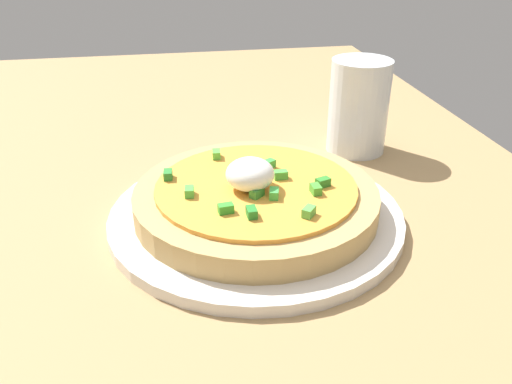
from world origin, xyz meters
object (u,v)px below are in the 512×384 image
Objects in this scene: plate at (256,216)px; fork at (357,105)px; pizza at (256,197)px; cup_near at (358,110)px.

fork is (30.11, -21.04, -0.32)cm from plate.
cup_near is (14.76, -15.19, 2.55)cm from pizza.
pizza reaches higher than fork.
pizza is 36.84cm from fork.
pizza is 2.19× the size of fork.
cup_near is (14.73, -15.17, 4.57)cm from plate.
pizza is (-0.03, 0.03, 2.02)cm from plate.
plate is 2.02cm from pizza.
plate is 1.21× the size of pizza.
cup_near reaches higher than plate.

